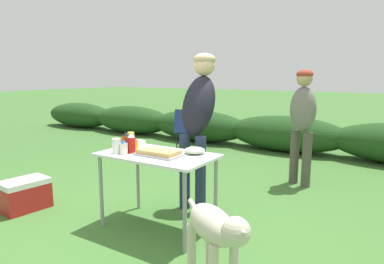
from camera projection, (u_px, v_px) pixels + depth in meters
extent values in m
plane|color=#3D6B2D|center=(159.00, 227.00, 3.37)|extent=(60.00, 60.00, 0.00)
ellipsoid|color=#1E4219|center=(80.00, 115.00, 9.86)|extent=(2.40, 0.90, 0.69)
ellipsoid|color=#1E4219|center=(132.00, 120.00, 8.81)|extent=(2.40, 0.90, 0.69)
ellipsoid|color=#1E4219|center=(198.00, 126.00, 7.76)|extent=(2.40, 0.90, 0.69)
ellipsoid|color=#1E4219|center=(286.00, 134.00, 6.71)|extent=(2.40, 0.90, 0.69)
cube|color=white|center=(157.00, 155.00, 3.25)|extent=(1.10, 0.64, 0.02)
cylinder|color=gray|center=(101.00, 191.00, 3.34)|extent=(0.04, 0.04, 0.71)
cylinder|color=gray|center=(185.00, 212.00, 2.83)|extent=(0.04, 0.04, 0.71)
cylinder|color=gray|center=(138.00, 177.00, 3.79)|extent=(0.04, 0.04, 0.71)
cylinder|color=gray|center=(216.00, 194.00, 3.28)|extent=(0.04, 0.04, 0.71)
cube|color=#9E9EA3|center=(159.00, 155.00, 3.17)|extent=(0.43, 0.24, 0.02)
cube|color=tan|center=(159.00, 152.00, 3.17)|extent=(0.38, 0.20, 0.04)
cylinder|color=white|center=(136.00, 143.00, 3.62)|extent=(0.20, 0.20, 0.05)
ellipsoid|color=#ADBC99|center=(195.00, 150.00, 3.25)|extent=(0.20, 0.20, 0.07)
cylinder|color=white|center=(116.00, 146.00, 3.27)|extent=(0.08, 0.08, 0.14)
cylinder|color=olive|center=(131.00, 142.00, 3.46)|extent=(0.07, 0.07, 0.15)
cylinder|color=#D1CC47|center=(131.00, 133.00, 3.45)|extent=(0.07, 0.07, 0.03)
cylinder|color=#CC4214|center=(126.00, 144.00, 3.34)|extent=(0.08, 0.08, 0.15)
cone|color=black|center=(126.00, 134.00, 3.33)|extent=(0.06, 0.06, 0.04)
cylinder|color=yellow|center=(135.00, 146.00, 3.38)|extent=(0.07, 0.07, 0.10)
cone|color=red|center=(134.00, 139.00, 3.37)|extent=(0.06, 0.06, 0.03)
cylinder|color=silver|center=(124.00, 149.00, 3.24)|extent=(0.07, 0.07, 0.10)
cone|color=#194793|center=(124.00, 142.00, 3.23)|extent=(0.06, 0.06, 0.03)
cylinder|color=red|center=(131.00, 145.00, 3.29)|extent=(0.08, 0.08, 0.15)
cone|color=white|center=(131.00, 135.00, 3.27)|extent=(0.07, 0.07, 0.04)
cylinder|color=#232D4C|center=(185.00, 172.00, 3.79)|extent=(0.12, 0.12, 0.84)
cylinder|color=#232D4C|center=(201.00, 174.00, 3.69)|extent=(0.12, 0.12, 0.84)
ellipsoid|color=black|center=(198.00, 105.00, 3.73)|extent=(0.38, 0.51, 0.73)
sphere|color=#DBAD89|center=(204.00, 65.00, 3.77)|extent=(0.23, 0.23, 0.23)
ellipsoid|color=tan|center=(204.00, 59.00, 3.76)|extent=(0.24, 0.24, 0.14)
cylinder|color=#4C473D|center=(294.00, 157.00, 4.71)|extent=(0.12, 0.12, 0.74)
cylinder|color=#4C473D|center=(307.00, 160.00, 4.54)|extent=(0.12, 0.12, 0.74)
ellipsoid|color=slate|center=(303.00, 109.00, 4.51)|extent=(0.46, 0.41, 0.60)
sphere|color=tan|center=(305.00, 79.00, 4.45)|extent=(0.20, 0.20, 0.20)
ellipsoid|color=#993823|center=(305.00, 74.00, 4.44)|extent=(0.21, 0.21, 0.12)
cylinder|color=beige|center=(210.00, 251.00, 2.45)|extent=(0.06, 0.06, 0.47)
cylinder|color=beige|center=(192.00, 256.00, 2.39)|extent=(0.06, 0.06, 0.47)
ellipsoid|color=beige|center=(212.00, 224.00, 2.22)|extent=(0.54, 0.47, 0.22)
sphere|color=beige|center=(236.00, 232.00, 1.94)|extent=(0.17, 0.17, 0.17)
cone|color=beige|center=(242.00, 233.00, 1.87)|extent=(0.16, 0.15, 0.12)
cylinder|color=beige|center=(194.00, 207.00, 2.48)|extent=(0.15, 0.12, 0.09)
cube|color=navy|center=(188.00, 131.00, 6.83)|extent=(0.61, 0.61, 0.03)
cube|color=navy|center=(186.00, 121.00, 6.51)|extent=(0.49, 0.34, 0.44)
cylinder|color=black|center=(177.00, 142.00, 6.69)|extent=(0.02, 0.02, 0.38)
cylinder|color=black|center=(197.00, 142.00, 6.64)|extent=(0.02, 0.02, 0.38)
cylinder|color=black|center=(180.00, 138.00, 7.08)|extent=(0.02, 0.02, 0.38)
cylinder|color=black|center=(199.00, 139.00, 7.03)|extent=(0.02, 0.02, 0.38)
cylinder|color=black|center=(177.00, 122.00, 6.83)|extent=(0.20, 0.38, 0.02)
cylinder|color=black|center=(200.00, 122.00, 6.77)|extent=(0.20, 0.38, 0.02)
cube|color=#B21E1E|center=(25.00, 197.00, 3.80)|extent=(0.37, 0.51, 0.28)
cube|color=silver|center=(24.00, 182.00, 3.77)|extent=(0.37, 0.51, 0.06)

